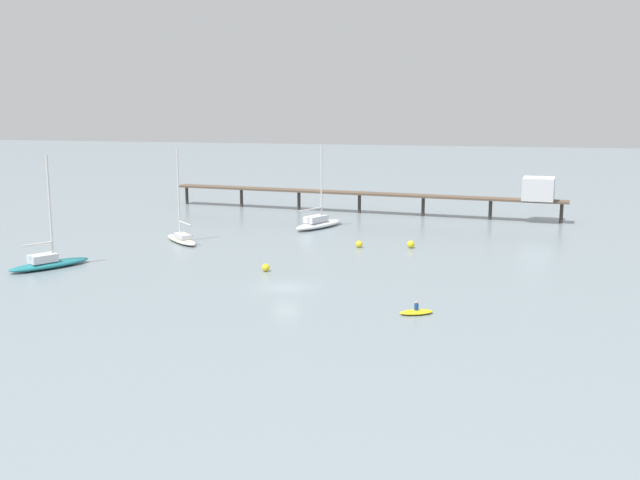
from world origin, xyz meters
TOP-DOWN VIEW (x-y plane):
  - ground_plane at (0.00, 0.00)m, footprint 400.00×400.00m
  - pier at (13.89, 45.32)m, footprint 61.05×11.03m
  - sailboat_cream at (-17.94, 19.17)m, footprint 6.73×6.99m
  - sailboat_white at (-3.44, 32.67)m, footprint 6.47×9.26m
  - sailboat_teal at (-26.52, 3.07)m, footprint 6.86×8.65m
  - dinghy_yellow at (12.86, -6.59)m, footprint 3.17×2.39m
  - mooring_buoy_outer at (3.97, 20.42)m, footprint 0.81×0.81m
  - mooring_buoy_near at (-3.64, 6.14)m, footprint 0.80×0.80m
  - mooring_buoy_mid at (10.05, 21.37)m, footprint 0.89×0.89m

SIDE VIEW (x-z plane):
  - ground_plane at x=0.00m, z-range 0.00..0.00m
  - dinghy_yellow at x=12.86m, z-range -0.36..0.78m
  - mooring_buoy_near at x=-3.64m, z-range 0.00..0.80m
  - mooring_buoy_outer at x=3.97m, z-range 0.00..0.81m
  - mooring_buoy_mid at x=10.05m, z-range 0.00..0.89m
  - sailboat_cream at x=-17.94m, z-range -5.09..6.42m
  - sailboat_teal at x=-26.52m, z-range -5.26..6.66m
  - sailboat_white at x=-3.44m, z-range -4.87..6.39m
  - pier at x=13.89m, z-range 0.70..7.06m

